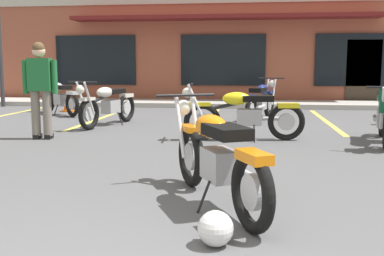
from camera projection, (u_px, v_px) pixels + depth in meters
ground_plane at (180, 161)px, 6.13m from camera, size 80.00×80.00×0.00m
sidewalk_kerb at (220, 104)px, 14.42m from camera, size 22.00×1.80×0.14m
brick_storefront_building at (228, 52)px, 18.30m from camera, size 16.63×7.06×3.62m
painted_stall_lines at (211, 119)px, 10.90m from camera, size 10.80×4.80×0.01m
motorcycle_foreground_classic at (216, 156)px, 4.16m from camera, size 1.21×1.95×0.98m
motorcycle_silver_naked at (59, 97)px, 11.85m from camera, size 1.70×1.60×0.98m
motorcycle_blue_standard at (108, 104)px, 9.65m from camera, size 0.89×2.07×0.98m
motorcycle_green_cafe_racer at (261, 101)px, 10.62m from camera, size 0.96×2.05×0.98m
motorcycle_cream_vintage at (243, 114)px, 7.77m from camera, size 2.11×0.69×0.98m
person_in_black_shirt at (40, 85)px, 7.83m from camera, size 0.61×0.31×1.68m
helmet_on_pavement at (216, 228)px, 3.24m from camera, size 0.26×0.26×0.26m
traffic_cone at (68, 102)px, 12.67m from camera, size 0.34×0.34×0.53m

